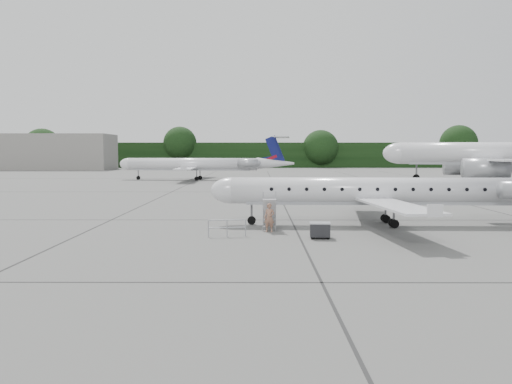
# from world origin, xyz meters

# --- Properties ---
(ground) EXTENTS (320.00, 320.00, 0.00)m
(ground) POSITION_xyz_m (0.00, 0.00, 0.00)
(ground) COLOR slate
(ground) RESTS_ON ground
(treeline) EXTENTS (260.00, 4.00, 8.00)m
(treeline) POSITION_xyz_m (0.00, 130.00, 4.00)
(treeline) COLOR black
(treeline) RESTS_ON ground
(terminal_building) EXTENTS (40.00, 14.00, 10.00)m
(terminal_building) POSITION_xyz_m (-70.00, 110.00, 5.00)
(terminal_building) COLOR slate
(terminal_building) RESTS_ON ground
(main_regional_jet) EXTENTS (25.91, 18.97, 6.53)m
(main_regional_jet) POSITION_xyz_m (-0.32, 2.76, 3.26)
(main_regional_jet) COLOR silver
(main_regional_jet) RESTS_ON ground
(airstair) EXTENTS (0.90, 2.10, 2.05)m
(airstair) POSITION_xyz_m (-7.70, 0.95, 1.02)
(airstair) COLOR silver
(airstair) RESTS_ON ground
(passenger) EXTENTS (0.74, 0.56, 1.81)m
(passenger) POSITION_xyz_m (-7.73, -0.23, 0.91)
(passenger) COLOR #91644F
(passenger) RESTS_ON ground
(safety_railing) EXTENTS (2.18, 0.43, 1.00)m
(safety_railing) POSITION_xyz_m (-10.27, -2.02, 0.50)
(safety_railing) COLOR #96989E
(safety_railing) RESTS_ON ground
(baggage_cart) EXTENTS (1.21, 1.01, 0.99)m
(baggage_cart) POSITION_xyz_m (-4.84, -2.55, 0.50)
(baggage_cart) COLOR #232326
(baggage_cart) RESTS_ON ground
(bg_narrowbody) EXTENTS (40.86, 32.45, 13.23)m
(bg_narrowbody) POSITION_xyz_m (30.32, 52.71, 6.62)
(bg_narrowbody) COLOR silver
(bg_narrowbody) RESTS_ON ground
(bg_regional_left) EXTENTS (31.69, 24.16, 7.82)m
(bg_regional_left) POSITION_xyz_m (-20.19, 57.97, 3.91)
(bg_regional_left) COLOR silver
(bg_regional_left) RESTS_ON ground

